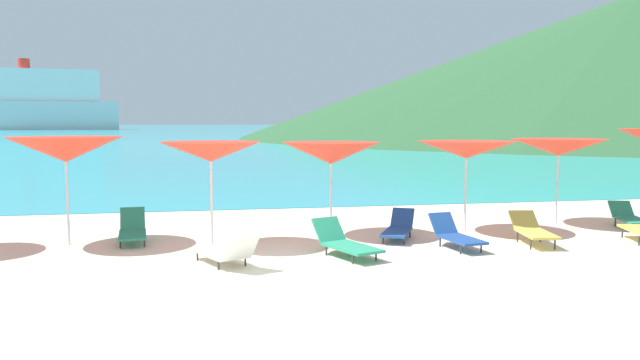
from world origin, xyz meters
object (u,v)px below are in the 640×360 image
object	(u,v)px
lounge_chair_0	(345,242)
lounge_chair_2	(629,217)
umbrella_3	(65,150)
umbrella_7	(559,147)
cruise_ship	(45,103)
lounge_chair_10	(456,234)
lounge_chair_11	(133,230)
umbrella_4	(211,152)
umbrella_5	(331,153)
lounge_chair_8	(226,251)
lounge_chair_6	(398,228)
umbrella_6	(466,150)
lounge_chair_7	(532,229)

from	to	relation	value
lounge_chair_0	lounge_chair_2	distance (m)	7.64
umbrella_3	umbrella_7	world-z (taller)	umbrella_3
cruise_ship	lounge_chair_10	bearing A→B (deg)	-82.51
lounge_chair_10	lounge_chair_11	world-z (taller)	lounge_chair_11
umbrella_4	lounge_chair_10	bearing A→B (deg)	-12.90
umbrella_7	lounge_chair_11	size ratio (longest dim) A/B	1.47
lounge_chair_2	lounge_chair_10	bearing A→B (deg)	-147.65
umbrella_4	lounge_chair_10	size ratio (longest dim) A/B	1.41
umbrella_4	cruise_ship	distance (m)	192.54
umbrella_5	lounge_chair_8	world-z (taller)	umbrella_5
umbrella_4	lounge_chair_11	world-z (taller)	umbrella_4
lounge_chair_2	lounge_chair_6	bearing A→B (deg)	-160.61
umbrella_5	lounge_chair_10	size ratio (longest dim) A/B	1.48
umbrella_3	lounge_chair_8	world-z (taller)	umbrella_3
lounge_chair_10	cruise_ship	distance (m)	194.91
umbrella_6	cruise_ship	bearing A→B (deg)	105.74
umbrella_3	cruise_ship	bearing A→B (deg)	103.23
lounge_chair_10	lounge_chair_8	bearing A→B (deg)	179.89
umbrella_4	lounge_chair_7	world-z (taller)	umbrella_4
umbrella_7	lounge_chair_0	bearing A→B (deg)	-156.83
umbrella_3	lounge_chair_8	size ratio (longest dim) A/B	1.36
lounge_chair_2	cruise_ship	distance (m)	194.96
lounge_chair_11	lounge_chair_8	bearing A→B (deg)	-58.92
umbrella_3	lounge_chair_2	size ratio (longest dim) A/B	1.40
lounge_chair_0	umbrella_5	bearing A→B (deg)	63.81
lounge_chair_2	cruise_ship	bearing A→B (deg)	123.69
lounge_chair_6	lounge_chair_7	world-z (taller)	lounge_chair_7
lounge_chair_2	lounge_chair_0	bearing A→B (deg)	-150.05
umbrella_3	lounge_chair_10	size ratio (longest dim) A/B	1.53
lounge_chair_8	lounge_chair_0	bearing A→B (deg)	164.18
lounge_chair_11	cruise_ship	bearing A→B (deg)	98.13
umbrella_3	lounge_chair_2	xyz separation A→B (m)	(12.85, -0.39, -1.72)
umbrella_6	lounge_chair_11	distance (m)	7.66
lounge_chair_6	lounge_chair_8	bearing A→B (deg)	-127.23
umbrella_6	lounge_chair_0	bearing A→B (deg)	-148.72
lounge_chair_8	umbrella_7	bearing A→B (deg)	174.95
lounge_chair_11	cruise_ship	xyz separation A→B (m)	(-44.99, 185.97, 7.74)
umbrella_3	lounge_chair_11	xyz separation A→B (m)	(1.27, 0.06, -1.72)
lounge_chair_6	umbrella_4	bearing A→B (deg)	-152.39
lounge_chair_7	cruise_ship	bearing A→B (deg)	115.44
lounge_chair_6	lounge_chair_10	size ratio (longest dim) A/B	1.07
umbrella_5	lounge_chair_10	world-z (taller)	umbrella_5
umbrella_4	lounge_chair_7	size ratio (longest dim) A/B	1.31
umbrella_6	lounge_chair_8	bearing A→B (deg)	-157.03
umbrella_6	lounge_chair_8	size ratio (longest dim) A/B	1.38
lounge_chair_0	umbrella_3	bearing A→B (deg)	136.99
lounge_chair_8	cruise_ship	distance (m)	194.39
lounge_chair_8	lounge_chair_6	bearing A→B (deg)	-178.97
umbrella_5	lounge_chair_2	size ratio (longest dim) A/B	1.35
umbrella_7	lounge_chair_2	world-z (taller)	umbrella_7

